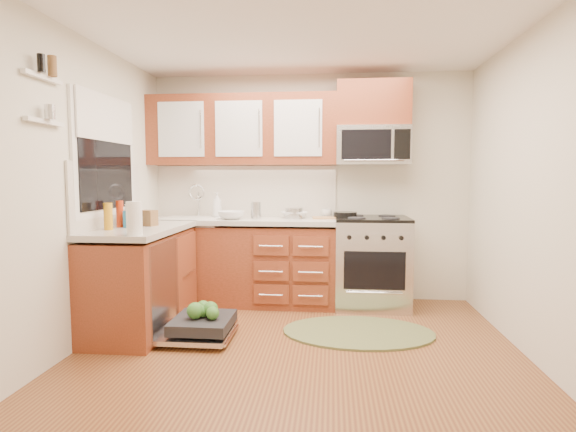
# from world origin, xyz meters

# --- Properties ---
(floor) EXTENTS (3.50, 3.50, 0.00)m
(floor) POSITION_xyz_m (0.00, 0.00, 0.00)
(floor) COLOR brown
(floor) RESTS_ON ground
(ceiling) EXTENTS (3.50, 3.50, 0.00)m
(ceiling) POSITION_xyz_m (0.00, 0.00, 2.50)
(ceiling) COLOR white
(ceiling) RESTS_ON ground
(wall_back) EXTENTS (3.50, 0.04, 2.50)m
(wall_back) POSITION_xyz_m (0.00, 1.75, 1.25)
(wall_back) COLOR beige
(wall_back) RESTS_ON ground
(wall_front) EXTENTS (3.50, 0.04, 2.50)m
(wall_front) POSITION_xyz_m (0.00, -1.75, 1.25)
(wall_front) COLOR beige
(wall_front) RESTS_ON ground
(wall_left) EXTENTS (0.04, 3.50, 2.50)m
(wall_left) POSITION_xyz_m (-1.75, 0.00, 1.25)
(wall_left) COLOR beige
(wall_left) RESTS_ON ground
(wall_right) EXTENTS (0.04, 3.50, 2.50)m
(wall_right) POSITION_xyz_m (1.75, 0.00, 1.25)
(wall_right) COLOR beige
(wall_right) RESTS_ON ground
(base_cabinet_back) EXTENTS (2.05, 0.60, 0.85)m
(base_cabinet_back) POSITION_xyz_m (-0.73, 1.45, 0.42)
(base_cabinet_back) COLOR #5F2B15
(base_cabinet_back) RESTS_ON ground
(base_cabinet_left) EXTENTS (0.60, 1.25, 0.85)m
(base_cabinet_left) POSITION_xyz_m (-1.45, 0.52, 0.42)
(base_cabinet_left) COLOR #5F2B15
(base_cabinet_left) RESTS_ON ground
(countertop_back) EXTENTS (2.07, 0.64, 0.05)m
(countertop_back) POSITION_xyz_m (-0.72, 1.44, 0.90)
(countertop_back) COLOR beige
(countertop_back) RESTS_ON base_cabinet_back
(countertop_left) EXTENTS (0.64, 1.27, 0.05)m
(countertop_left) POSITION_xyz_m (-1.44, 0.53, 0.90)
(countertop_left) COLOR beige
(countertop_left) RESTS_ON base_cabinet_left
(backsplash_back) EXTENTS (2.05, 0.02, 0.57)m
(backsplash_back) POSITION_xyz_m (-0.73, 1.74, 1.21)
(backsplash_back) COLOR silver
(backsplash_back) RESTS_ON ground
(backsplash_left) EXTENTS (0.02, 1.25, 0.57)m
(backsplash_left) POSITION_xyz_m (-1.74, 0.52, 1.21)
(backsplash_left) COLOR silver
(backsplash_left) RESTS_ON ground
(upper_cabinets) EXTENTS (2.05, 0.35, 0.75)m
(upper_cabinets) POSITION_xyz_m (-0.73, 1.57, 1.88)
(upper_cabinets) COLOR #5F2B15
(upper_cabinets) RESTS_ON ground
(cabinet_over_mw) EXTENTS (0.76, 0.35, 0.47)m
(cabinet_over_mw) POSITION_xyz_m (0.68, 1.57, 2.13)
(cabinet_over_mw) COLOR #5F2B15
(cabinet_over_mw) RESTS_ON ground
(range) EXTENTS (0.76, 0.64, 0.95)m
(range) POSITION_xyz_m (0.68, 1.43, 0.47)
(range) COLOR silver
(range) RESTS_ON ground
(microwave) EXTENTS (0.76, 0.38, 0.40)m
(microwave) POSITION_xyz_m (0.68, 1.55, 1.70)
(microwave) COLOR silver
(microwave) RESTS_ON ground
(sink) EXTENTS (0.62, 0.50, 0.26)m
(sink) POSITION_xyz_m (-1.25, 1.42, 0.80)
(sink) COLOR white
(sink) RESTS_ON ground
(dishwasher) EXTENTS (0.70, 0.60, 0.20)m
(dishwasher) POSITION_xyz_m (-0.86, 0.30, 0.10)
(dishwasher) COLOR silver
(dishwasher) RESTS_ON ground
(window) EXTENTS (0.03, 1.05, 1.05)m
(window) POSITION_xyz_m (-1.74, 0.50, 1.55)
(window) COLOR white
(window) RESTS_ON ground
(window_blind) EXTENTS (0.02, 0.96, 0.40)m
(window_blind) POSITION_xyz_m (-1.71, 0.50, 1.88)
(window_blind) COLOR white
(window_blind) RESTS_ON ground
(shelf_upper) EXTENTS (0.04, 0.40, 0.03)m
(shelf_upper) POSITION_xyz_m (-1.72, -0.35, 2.05)
(shelf_upper) COLOR white
(shelf_upper) RESTS_ON ground
(shelf_lower) EXTENTS (0.04, 0.40, 0.03)m
(shelf_lower) POSITION_xyz_m (-1.72, -0.35, 1.75)
(shelf_lower) COLOR white
(shelf_lower) RESTS_ON ground
(rug) EXTENTS (1.41, 0.99, 0.02)m
(rug) POSITION_xyz_m (0.50, 0.57, 0.01)
(rug) COLOR olive
(rug) RESTS_ON ground
(skillet) EXTENTS (0.32, 0.32, 0.05)m
(skillet) POSITION_xyz_m (0.40, 1.50, 0.97)
(skillet) COLOR black
(skillet) RESTS_ON range
(stock_pot) EXTENTS (0.25, 0.25, 0.11)m
(stock_pot) POSITION_xyz_m (-0.15, 1.46, 0.98)
(stock_pot) COLOR silver
(stock_pot) RESTS_ON countertop_back
(cutting_board) EXTENTS (0.27, 0.18, 0.02)m
(cutting_board) POSITION_xyz_m (0.18, 1.49, 0.93)
(cutting_board) COLOR #A6704C
(cutting_board) RESTS_ON countertop_back
(canister) EXTENTS (0.12, 0.12, 0.18)m
(canister) POSITION_xyz_m (-0.55, 1.41, 1.01)
(canister) COLOR silver
(canister) RESTS_ON countertop_back
(paper_towel_roll) EXTENTS (0.15, 0.15, 0.26)m
(paper_towel_roll) POSITION_xyz_m (-1.25, -0.02, 1.05)
(paper_towel_roll) COLOR white
(paper_towel_roll) RESTS_ON countertop_left
(mustard_bottle) EXTENTS (0.10, 0.10, 0.23)m
(mustard_bottle) POSITION_xyz_m (-1.62, 0.29, 1.04)
(mustard_bottle) COLOR orange
(mustard_bottle) RESTS_ON countertop_left
(red_bottle) EXTENTS (0.08, 0.08, 0.24)m
(red_bottle) POSITION_xyz_m (-1.62, 0.50, 1.04)
(red_bottle) COLOR #B12D0E
(red_bottle) RESTS_ON countertop_left
(wooden_box) EXTENTS (0.17, 0.14, 0.14)m
(wooden_box) POSITION_xyz_m (-1.41, 0.62, 1.00)
(wooden_box) COLOR brown
(wooden_box) RESTS_ON countertop_left
(blue_carton) EXTENTS (0.09, 0.06, 0.15)m
(blue_carton) POSITION_xyz_m (-1.52, 0.47, 1.00)
(blue_carton) COLOR teal
(blue_carton) RESTS_ON countertop_left
(bowl_a) EXTENTS (0.34, 0.34, 0.07)m
(bowl_a) POSITION_xyz_m (-0.15, 1.51, 0.96)
(bowl_a) COLOR #999999
(bowl_a) RESTS_ON countertop_back
(bowl_b) EXTENTS (0.33, 0.33, 0.09)m
(bowl_b) POSITION_xyz_m (-0.80, 1.32, 0.97)
(bowl_b) COLOR #999999
(bowl_b) RESTS_ON countertop_back
(cup) EXTENTS (0.14, 0.14, 0.09)m
(cup) POSITION_xyz_m (0.20, 1.65, 0.97)
(cup) COLOR #999999
(cup) RESTS_ON countertop_back
(soap_bottle_a) EXTENTS (0.14, 0.14, 0.27)m
(soap_bottle_a) POSITION_xyz_m (-1.00, 1.52, 1.06)
(soap_bottle_a) COLOR #999999
(soap_bottle_a) RESTS_ON countertop_back
(soap_bottle_b) EXTENTS (0.10, 0.10, 0.20)m
(soap_bottle_b) POSITION_xyz_m (-1.62, 0.63, 1.02)
(soap_bottle_b) COLOR #999999
(soap_bottle_b) RESTS_ON countertop_left
(soap_bottle_c) EXTENTS (0.14, 0.14, 0.17)m
(soap_bottle_c) POSITION_xyz_m (-1.62, 0.93, 1.01)
(soap_bottle_c) COLOR #999999
(soap_bottle_c) RESTS_ON countertop_left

